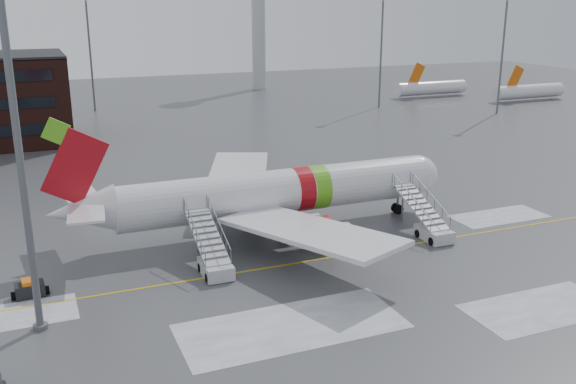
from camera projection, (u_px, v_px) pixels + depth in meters
name	position (u px, v px, depth m)	size (l,w,h in m)	color
ground	(313.00, 255.00, 50.62)	(260.00, 260.00, 0.00)	#494C4F
airliner	(269.00, 194.00, 54.94)	(35.03, 32.97, 11.18)	silver
airstair_fwd	(429.00, 225.00, 54.22)	(2.05, 7.70, 3.48)	#B9BBC1
airstair_aft	(213.00, 258.00, 47.30)	(2.05, 7.70, 3.48)	#B7B9BF
pushback_tug	(347.00, 234.00, 53.25)	(2.65, 2.00, 1.50)	black
baggage_tractor	(30.00, 289.00, 43.37)	(2.47, 1.25, 1.26)	black
light_mast_near	(12.00, 97.00, 35.22)	(1.20, 1.20, 27.61)	#595B60
control_tower	(258.00, 3.00, 140.33)	(6.40, 6.40, 30.00)	#B2B5BA
light_mast_far_ne	(382.00, 32.00, 116.90)	(1.20, 1.20, 24.25)	#595B60
light_mast_far_n	(88.00, 33.00, 112.81)	(1.20, 1.20, 24.25)	#595B60
light_mast_far_e	(504.00, 34.00, 110.34)	(1.20, 1.20, 24.25)	#595B60
distant_aircraft	(462.00, 100.00, 130.12)	(35.00, 18.00, 8.00)	#D8590C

